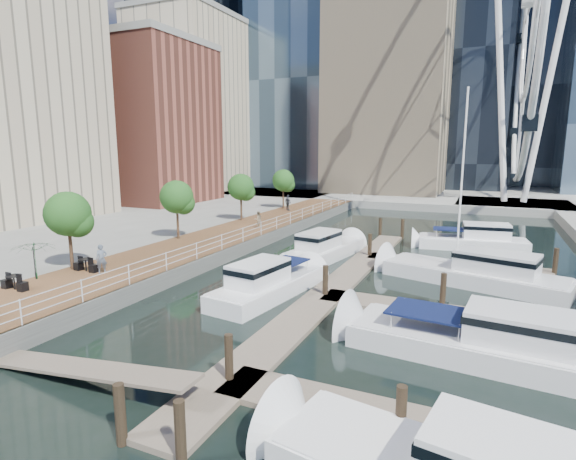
# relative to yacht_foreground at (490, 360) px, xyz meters

# --- Properties ---
(ground) EXTENTS (520.00, 520.00, 0.00)m
(ground) POSITION_rel_yacht_foreground_xyz_m (-11.26, -3.56, 0.00)
(ground) COLOR black
(ground) RESTS_ON ground
(boardwalk) EXTENTS (6.00, 60.00, 1.00)m
(boardwalk) POSITION_rel_yacht_foreground_xyz_m (-20.26, 11.44, 0.50)
(boardwalk) COLOR brown
(boardwalk) RESTS_ON ground
(seawall) EXTENTS (0.25, 60.00, 1.00)m
(seawall) POSITION_rel_yacht_foreground_xyz_m (-17.26, 11.44, 0.50)
(seawall) COLOR #595954
(seawall) RESTS_ON ground
(land_far) EXTENTS (200.00, 114.00, 1.00)m
(land_far) POSITION_rel_yacht_foreground_xyz_m (-11.26, 98.44, 0.50)
(land_far) COLOR gray
(land_far) RESTS_ON ground
(pier) EXTENTS (14.00, 12.00, 1.00)m
(pier) POSITION_rel_yacht_foreground_xyz_m (2.74, 48.44, 0.50)
(pier) COLOR gray
(pier) RESTS_ON ground
(railing) EXTENTS (0.10, 60.00, 1.05)m
(railing) POSITION_rel_yacht_foreground_xyz_m (-17.36, 11.44, 1.52)
(railing) COLOR white
(railing) RESTS_ON boardwalk
(floating_docks) EXTENTS (16.00, 34.00, 2.60)m
(floating_docks) POSITION_rel_yacht_foreground_xyz_m (-3.30, 6.42, 0.49)
(floating_docks) COLOR #6D6051
(floating_docks) RESTS_ON ground
(midrise_condos) EXTENTS (19.00, 67.00, 28.00)m
(midrise_condos) POSITION_rel_yacht_foreground_xyz_m (-44.83, 23.26, 13.42)
(midrise_condos) COLOR #BCAD8E
(midrise_condos) RESTS_ON ground
(ferris_wheel) EXTENTS (5.80, 45.60, 47.80)m
(ferris_wheel) POSITION_rel_yacht_foreground_xyz_m (2.74, 48.44, 25.92)
(ferris_wheel) COLOR white
(ferris_wheel) RESTS_ON ground
(street_trees) EXTENTS (2.60, 42.60, 4.60)m
(street_trees) POSITION_rel_yacht_foreground_xyz_m (-22.66, 10.44, 4.29)
(street_trees) COLOR #3F2B1C
(street_trees) RESTS_ON ground
(yacht_foreground) EXTENTS (11.98, 4.23, 2.15)m
(yacht_foreground) POSITION_rel_yacht_foreground_xyz_m (0.00, 0.00, 0.00)
(yacht_foreground) COLOR silver
(yacht_foreground) RESTS_ON ground
(pedestrian_near) EXTENTS (0.71, 0.72, 1.67)m
(pedestrian_near) POSITION_rel_yacht_foreground_xyz_m (-20.39, 0.53, 1.83)
(pedestrian_near) COLOR slate
(pedestrian_near) RESTS_ON boardwalk
(pedestrian_mid) EXTENTS (0.90, 0.93, 1.52)m
(pedestrian_mid) POSITION_rel_yacht_foreground_xyz_m (-19.12, 17.27, 1.76)
(pedestrian_mid) COLOR gray
(pedestrian_mid) RESTS_ON boardwalk
(pedestrian_far) EXTENTS (1.14, 0.92, 1.81)m
(pedestrian_far) POSITION_rel_yacht_foreground_xyz_m (-21.34, 28.82, 1.91)
(pedestrian_far) COLOR #343941
(pedestrian_far) RESTS_ON boardwalk
(moored_yachts) EXTENTS (21.71, 32.92, 11.50)m
(moored_yachts) POSITION_rel_yacht_foreground_xyz_m (-1.67, 9.04, 0.00)
(moored_yachts) COLOR silver
(moored_yachts) RESTS_ON ground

